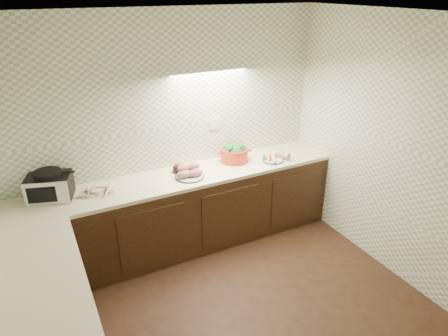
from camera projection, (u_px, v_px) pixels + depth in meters
name	position (u px, v px, depth m)	size (l,w,h in m)	color
room	(255.00, 167.00, 2.80)	(3.60, 3.60, 2.60)	black
counter	(146.00, 273.00, 3.56)	(3.60, 3.60, 0.90)	black
toaster_oven	(50.00, 186.00, 3.83)	(0.47, 0.41, 0.28)	black
parsnip_pile	(103.00, 190.00, 3.97)	(0.33, 0.32, 0.07)	beige
sweet_potato_plate	(189.00, 172.00, 4.29)	(0.32, 0.32, 0.14)	#151C3C
onion_bowl	(179.00, 168.00, 4.41)	(0.15, 0.15, 0.12)	black
dutch_oven	(234.00, 152.00, 4.65)	(0.40, 0.38, 0.22)	red
veg_plate	(276.00, 156.00, 4.72)	(0.31, 0.29, 0.12)	#151C3C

